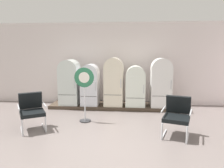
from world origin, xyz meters
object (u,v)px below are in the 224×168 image
at_px(refrigerator_1, 90,83).
at_px(armchair_right, 177,114).
at_px(refrigerator_2, 114,80).
at_px(refrigerator_4, 161,81).
at_px(refrigerator_3, 135,85).
at_px(refrigerator_0, 70,81).
at_px(sign_stand, 85,93).
at_px(armchair_left, 32,109).

bearing_deg(refrigerator_1, armchair_right, -42.36).
bearing_deg(armchair_right, refrigerator_1, 137.64).
relative_size(refrigerator_2, armchair_right, 1.78).
xyz_separation_m(refrigerator_4, armchair_right, (0.07, -2.25, -0.46)).
xyz_separation_m(refrigerator_1, refrigerator_2, (0.82, 0.00, 0.12)).
bearing_deg(refrigerator_3, refrigerator_0, 179.88).
xyz_separation_m(refrigerator_3, armchair_right, (0.92, -2.29, -0.32)).
distance_m(armchair_right, sign_stand, 2.50).
bearing_deg(refrigerator_0, refrigerator_2, -1.16).
bearing_deg(refrigerator_1, armchair_left, -116.49).
bearing_deg(refrigerator_4, refrigerator_2, 179.55).
height_order(refrigerator_3, armchair_right, refrigerator_3).
relative_size(refrigerator_0, refrigerator_3, 1.15).
distance_m(refrigerator_1, armchair_right, 3.37).
xyz_separation_m(refrigerator_1, refrigerator_4, (2.40, -0.01, 0.11)).
distance_m(refrigerator_2, sign_stand, 1.63).
distance_m(refrigerator_3, armchair_right, 2.49).
height_order(refrigerator_2, sign_stand, refrigerator_2).
distance_m(refrigerator_2, armchair_left, 2.91).
xyz_separation_m(refrigerator_0, refrigerator_4, (3.13, -0.04, 0.03)).
xyz_separation_m(refrigerator_1, armchair_right, (2.48, -2.26, -0.35)).
height_order(refrigerator_0, armchair_left, refrigerator_0).
bearing_deg(armchair_left, refrigerator_3, 39.72).
distance_m(refrigerator_4, armchair_right, 2.30).
xyz_separation_m(refrigerator_3, refrigerator_4, (0.85, -0.04, 0.15)).
bearing_deg(armchair_left, refrigerator_2, 48.75).
bearing_deg(refrigerator_1, refrigerator_4, -0.21).
height_order(refrigerator_3, sign_stand, sign_stand).
relative_size(refrigerator_3, armchair_left, 1.48).
height_order(refrigerator_1, refrigerator_4, refrigerator_4).
height_order(refrigerator_1, refrigerator_2, refrigerator_2).
bearing_deg(refrigerator_4, refrigerator_1, 179.79).
xyz_separation_m(refrigerator_2, armchair_left, (-1.89, -2.16, -0.47)).
bearing_deg(armchair_right, refrigerator_0, 144.41).
distance_m(refrigerator_1, armchair_left, 2.43).
bearing_deg(refrigerator_1, refrigerator_2, 0.25).
bearing_deg(sign_stand, refrigerator_3, 46.33).
bearing_deg(refrigerator_4, refrigerator_0, 179.20).
bearing_deg(sign_stand, refrigerator_4, 32.61).
xyz_separation_m(refrigerator_0, armchair_left, (-0.35, -2.19, -0.43)).
distance_m(refrigerator_0, armchair_right, 3.96).
bearing_deg(refrigerator_1, refrigerator_0, 177.27).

